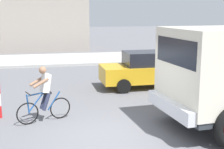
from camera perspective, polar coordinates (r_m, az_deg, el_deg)
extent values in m
plane|color=slate|center=(8.80, -0.54, -11.02)|extent=(120.00, 120.00, 0.00)
cube|color=#ADADA8|center=(22.12, -7.79, 2.74)|extent=(80.00, 5.00, 0.16)
cube|color=silver|center=(8.82, 10.32, -5.65)|extent=(0.43, 2.39, 0.36)
cube|color=black|center=(8.58, 11.57, 4.05)|extent=(0.29, 2.13, 0.70)
torus|color=black|center=(10.47, 12.43, -4.44)|extent=(1.12, 0.33, 1.10)
cylinder|color=red|center=(10.47, 12.43, -4.44)|extent=(0.52, 0.34, 0.50)
torus|color=black|center=(9.87, -14.93, -6.80)|extent=(0.65, 0.27, 0.68)
torus|color=black|center=(10.21, -9.28, -5.95)|extent=(0.65, 0.27, 0.68)
cylinder|color=#1E4C8C|center=(9.82, -13.16, -3.38)|extent=(0.58, 0.25, 0.09)
cylinder|color=#1E4C8C|center=(9.87, -13.42, -4.80)|extent=(0.49, 0.22, 0.57)
cylinder|color=#1E4C8C|center=(10.06, -10.39, -4.65)|extent=(0.43, 0.19, 0.57)
cylinder|color=#1E4C8C|center=(9.80, -14.87, -5.14)|extent=(0.10, 0.07, 0.59)
cylinder|color=black|center=(9.72, -14.83, -3.34)|extent=(0.20, 0.48, 0.03)
cube|color=black|center=(9.92, -11.53, -3.30)|extent=(0.27, 0.20, 0.06)
cube|color=white|center=(9.83, -11.88, -1.48)|extent=(0.39, 0.40, 0.59)
sphere|color=#9E7051|center=(9.73, -12.36, 0.77)|extent=(0.22, 0.22, 0.22)
cylinder|color=#2D334C|center=(9.87, -11.70, -4.78)|extent=(0.33, 0.22, 0.57)
cylinder|color=#9E7051|center=(9.60, -12.67, -1.50)|extent=(0.49, 0.25, 0.29)
cylinder|color=#2D334C|center=(10.05, -12.11, -4.50)|extent=(0.33, 0.22, 0.57)
cylinder|color=#9E7051|center=(9.90, -13.30, -1.15)|extent=(0.49, 0.25, 0.29)
cylinder|color=red|center=(10.77, -19.49, -6.34)|extent=(0.12, 0.12, 0.40)
cube|color=gold|center=(14.18, 6.14, 0.30)|extent=(4.00, 1.70, 0.70)
cube|color=black|center=(14.12, 6.78, 2.92)|extent=(2.20, 1.45, 0.60)
cylinder|color=black|center=(13.11, 2.11, -2.11)|extent=(0.60, 0.18, 0.60)
cylinder|color=black|center=(14.73, 0.49, -0.61)|extent=(0.60, 0.18, 0.60)
cylinder|color=black|center=(13.92, 12.06, -1.57)|extent=(0.60, 0.18, 0.60)
cylinder|color=black|center=(15.45, 9.50, -0.20)|extent=(0.60, 0.18, 0.60)
cube|color=#9E9389|center=(29.47, -14.86, 9.87)|extent=(10.05, 6.33, 5.56)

